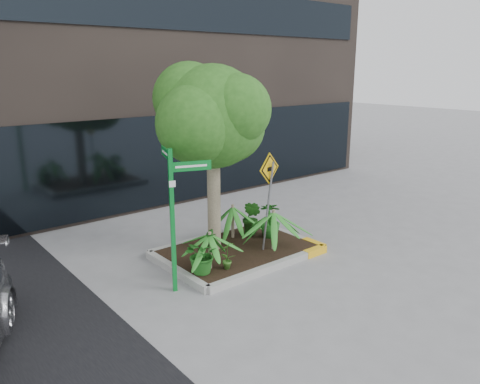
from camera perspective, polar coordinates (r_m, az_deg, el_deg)
ground at (r=10.10m, az=-0.08°, el=-8.40°), size 80.00×80.00×0.00m
planter at (r=10.39m, az=-0.05°, el=-7.10°), size 3.35×2.36×0.15m
tree at (r=9.74m, az=-3.41°, el=9.12°), size 2.75×2.44×4.13m
palm_front at (r=10.07m, az=4.13°, el=-2.49°), size 1.01×1.01×1.12m
palm_left at (r=9.15m, az=-3.72°, el=-5.19°), size 0.85×0.85×0.95m
palm_back at (r=10.76m, az=-0.89°, el=-1.81°), size 0.90×0.90×1.00m
shrub_a at (r=9.09m, az=-4.84°, el=-7.48°), size 0.96×0.96×0.78m
shrub_b at (r=10.94m, az=3.69°, el=-3.39°), size 0.66×0.66×0.83m
shrub_c at (r=9.27m, az=-1.57°, el=-7.68°), size 0.35×0.35×0.58m
shrub_d at (r=11.03m, az=1.43°, el=-3.16°), size 0.52×0.52×0.84m
street_sign_post at (r=8.39m, az=-8.03°, el=-1.50°), size 0.75×0.95×2.66m
cattle_sign at (r=9.78m, az=3.52°, el=0.78°), size 0.65×0.28×2.16m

